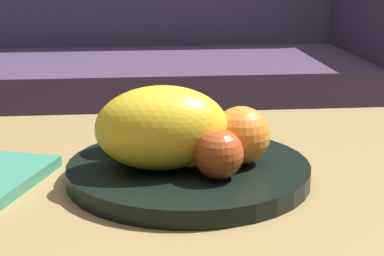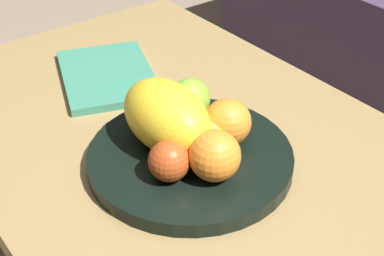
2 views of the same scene
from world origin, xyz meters
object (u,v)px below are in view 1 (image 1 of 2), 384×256
Objects in this scene: fruit_bowl at (192,171)px; apple_left at (219,154)px; coffee_table at (186,197)px; orange_front at (241,135)px; apple_front at (127,127)px; banana_bunch at (168,136)px; couch at (135,82)px; orange_left at (194,123)px; melon_large_front at (162,128)px.

apple_left is (0.03, -0.06, 0.04)m from fruit_bowl.
orange_front is at bearing -30.68° from coffee_table.
banana_bunch is (0.06, -0.03, -0.01)m from apple_front.
orange_front is 0.17m from apple_front.
fruit_bowl is at bearing 173.09° from orange_front.
couch is 1.19m from apple_front.
fruit_bowl is 0.09m from orange_front.
couch is 23.36× the size of apple_front.
banana_bunch is (-0.03, -0.01, 0.10)m from coffee_table.
apple_left reaches higher than fruit_bowl.
apple_left is 0.11m from banana_bunch.
fruit_bowl is (0.07, -1.24, 0.13)m from couch.
coffee_table is 0.06m from fruit_bowl.
orange_left is 1.22× the size of apple_left.
orange_left reaches higher than coffee_table.
orange_front reaches higher than fruit_bowl.
apple_front is 0.47× the size of banana_bunch.
coffee_table is 0.10m from banana_bunch.
orange_front is 1.10× the size of apple_front.
fruit_bowl is at bearing -42.30° from banana_bunch.
apple_left is at bearing -85.75° from couch.
melon_large_front is 2.22× the size of orange_front.
melon_large_front is 2.45× the size of apple_front.
melon_large_front reaches higher than apple_left.
orange_front is 0.07m from apple_left.
orange_front reaches higher than apple_left.
banana_bunch is at bearing -139.05° from orange_left.
orange_front is at bearing -6.91° from fruit_bowl.
apple_front reaches higher than fruit_bowl.
apple_front is at bearing 149.55° from banana_bunch.
apple_front is 1.12× the size of apple_left.
apple_left is 0.42× the size of banana_bunch.
orange_front is 1.01× the size of orange_left.
melon_large_front reaches higher than coffee_table.
orange_front reaches higher than apple_front.
apple_front is (-0.16, 0.07, -0.00)m from orange_front.
melon_large_front is 0.09m from apple_left.
orange_left reaches higher than fruit_bowl.
fruit_bowl is at bearing -98.42° from orange_left.
orange_left is at bearing 98.02° from apple_left.
apple_front reaches higher than coffee_table.
melon_large_front is at bearing -60.20° from apple_front.
apple_front is (-0.08, 0.03, 0.10)m from coffee_table.
fruit_bowl reaches higher than coffee_table.
banana_bunch is at bearing -168.55° from coffee_table.
orange_front reaches higher than coffee_table.
orange_front is 0.11m from banana_bunch.
coffee_table is at bearing 108.35° from apple_left.
coffee_table is 7.96× the size of banana_bunch.
fruit_bowl is 5.20× the size of apple_left.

